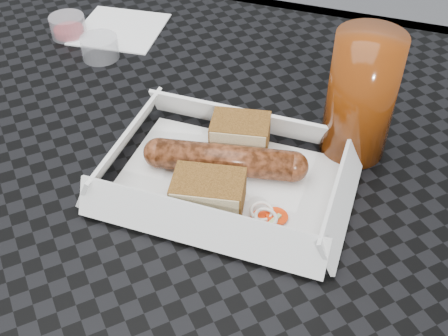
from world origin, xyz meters
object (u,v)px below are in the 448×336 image
object	(u,v)px
patio_table	(125,188)
food_tray	(227,182)
bratwurst	(225,160)
drink_glass	(361,97)

from	to	relation	value
patio_table	food_tray	distance (m)	0.16
food_tray	patio_table	bearing A→B (deg)	169.83
patio_table	bratwurst	world-z (taller)	bratwurst
patio_table	food_tray	xyz separation A→B (m)	(0.14, -0.03, 0.08)
bratwurst	drink_glass	world-z (taller)	drink_glass
patio_table	drink_glass	distance (m)	0.30
patio_table	drink_glass	size ratio (longest dim) A/B	5.71
food_tray	bratwurst	xyz separation A→B (m)	(-0.01, 0.01, 0.02)
patio_table	food_tray	bearing A→B (deg)	-10.17
food_tray	drink_glass	distance (m)	0.16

